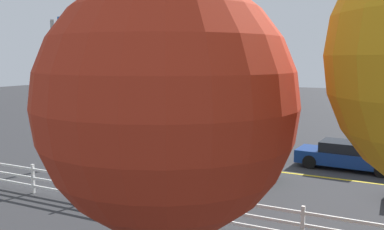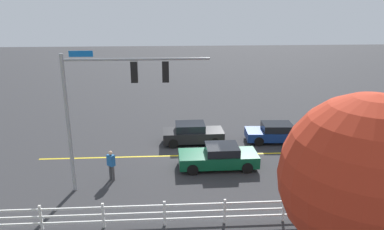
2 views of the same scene
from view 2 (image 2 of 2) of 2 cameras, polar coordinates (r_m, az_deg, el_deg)
The scene contains 10 objects.
ground_plane at distance 23.17m, azimuth 1.37°, elevation -6.29°, with size 120.00×120.00×0.00m, color #2D2D30.
lane_center_stripe at distance 23.83m, azimuth 11.05°, elevation -5.92°, with size 28.00×0.16×0.01m, color gold.
signal_assembly at distance 17.92m, azimuth -13.00°, elevation 3.04°, with size 6.98×0.37×7.11m.
car_0 at distance 24.30m, azimuth 26.35°, elevation -5.27°, with size 4.82×1.93×1.45m.
car_1 at distance 21.36m, azimuth 4.20°, elevation -6.54°, with size 4.56×2.02×1.36m.
car_2 at distance 25.85m, azimuth 13.49°, elevation -2.73°, with size 4.78×2.09×1.30m.
car_3 at distance 24.83m, azimuth 0.07°, elevation -2.91°, with size 4.12×1.89×1.43m.
pedestrian at distance 20.21m, azimuth -12.52°, elevation -7.51°, with size 0.47×0.46×1.69m.
white_rail_fence at distance 16.96m, azimuth 14.11°, elevation -14.01°, with size 26.10×0.10×1.15m.
tree_2 at distance 12.01m, azimuth 25.46°, elevation -8.93°, with size 5.08×5.08×6.85m.
Camera 2 is at (1.88, 21.16, 9.26)m, focal length 34.12 mm.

